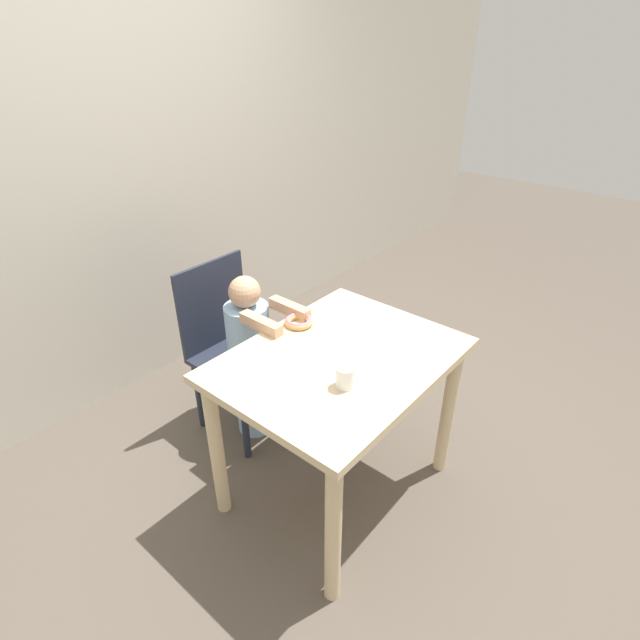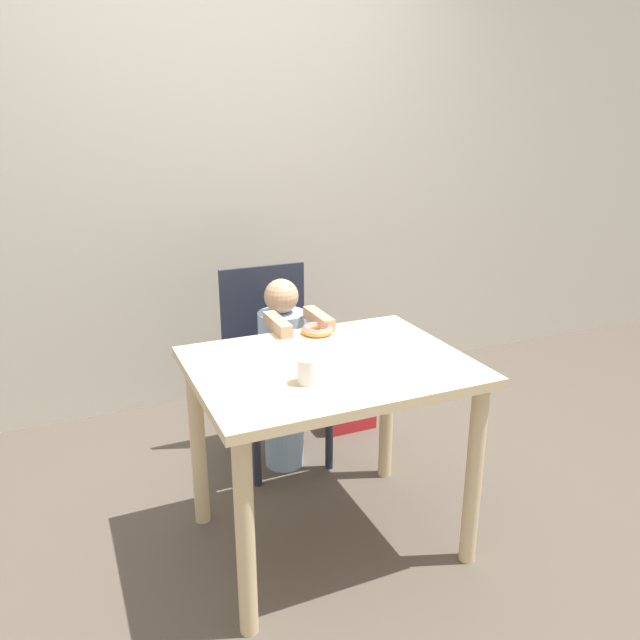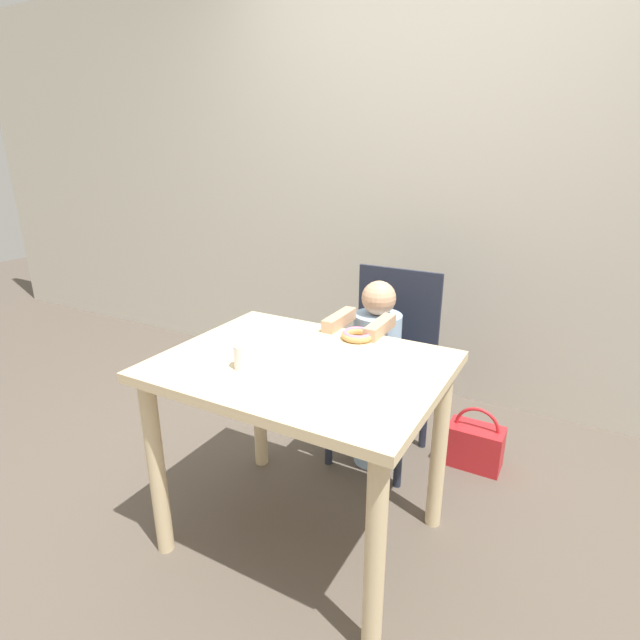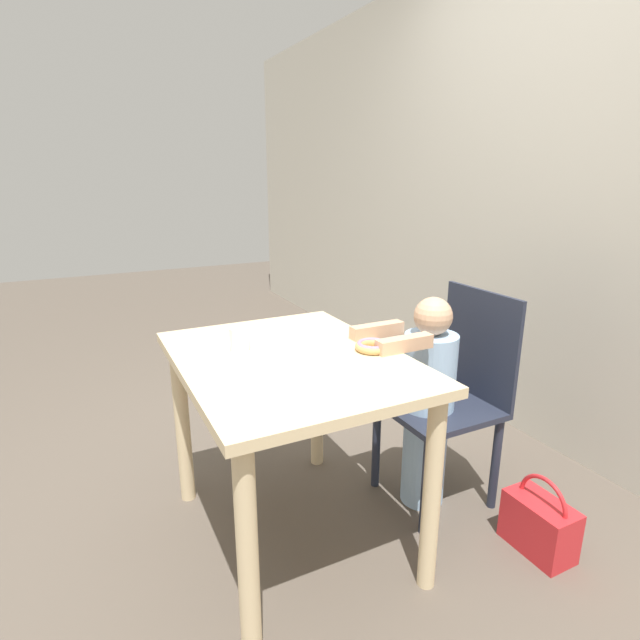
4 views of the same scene
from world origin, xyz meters
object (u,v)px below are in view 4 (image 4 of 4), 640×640
(chair, at_px, (451,395))
(cup, at_px, (240,339))
(child_figure, at_px, (426,402))
(donut, at_px, (373,346))
(handbag, at_px, (539,524))

(chair, relative_size, cup, 10.69)
(chair, distance_m, child_figure, 0.13)
(child_figure, xyz_separation_m, donut, (0.04, -0.29, 0.30))
(child_figure, distance_m, cup, 0.81)
(chair, height_order, handbag, chair)
(cup, bearing_deg, chair, 78.17)
(chair, height_order, cup, chair)
(chair, bearing_deg, donut, -84.59)
(chair, bearing_deg, handbag, 9.81)
(donut, height_order, cup, cup)
(handbag, height_order, cup, cup)
(donut, distance_m, cup, 0.48)
(child_figure, relative_size, handbag, 2.94)
(child_figure, height_order, cup, child_figure)
(chair, relative_size, donut, 7.10)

